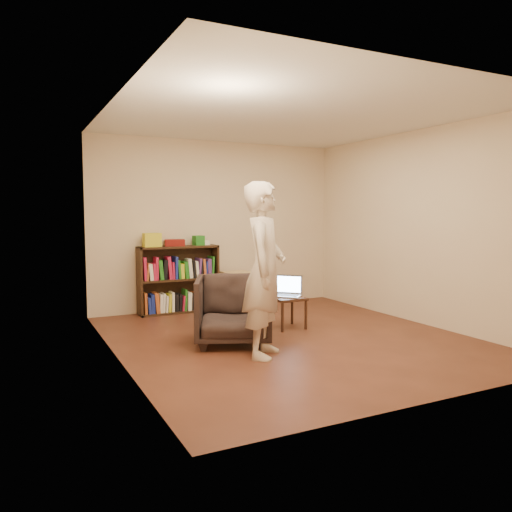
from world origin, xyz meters
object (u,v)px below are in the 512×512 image
armchair (233,310)px  laptop (287,291)px  person (265,270)px  bookshelf (178,283)px  stool (237,279)px  side_table (287,302)px

armchair → laptop: (0.98, 0.45, 0.08)m
laptop → armchair: bearing=-110.3°
laptop → person: bearing=-85.1°
bookshelf → stool: (0.87, -0.19, 0.03)m
side_table → laptop: 0.15m
bookshelf → armchair: size_ratio=1.40×
armchair → bookshelf: bearing=113.5°
bookshelf → side_table: (0.95, -1.62, -0.10)m
armchair → laptop: size_ratio=1.94×
stool → person: (-0.77, -2.42, 0.44)m
bookshelf → armchair: bearing=-89.8°
armchair → side_table: bearing=45.8°
armchair → side_table: (0.94, 0.39, -0.05)m
bookshelf → side_table: 1.88m
armchair → stool: bearing=87.9°
laptop → person: (-0.88, -1.04, 0.44)m
stool → person: 2.58m
armchair → side_table: armchair is taller
side_table → laptop: laptop is taller
armchair → laptop: bearing=48.0°
bookshelf → person: (0.10, -2.61, 0.47)m
stool → side_table: bearing=-86.9°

